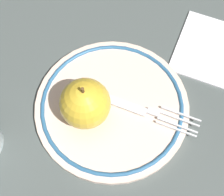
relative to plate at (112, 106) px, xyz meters
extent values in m
plane|color=#454D4B|center=(-0.01, -0.01, -0.01)|extent=(2.00, 2.00, 0.00)
cylinder|color=beige|center=(0.00, 0.00, 0.00)|extent=(0.22, 0.22, 0.01)
torus|color=#2B5C87|center=(0.00, 0.00, 0.00)|extent=(0.21, 0.21, 0.01)
sphere|color=gold|center=(0.03, -0.03, 0.04)|extent=(0.07, 0.07, 0.07)
cylinder|color=brown|center=(0.03, -0.03, 0.08)|extent=(0.00, 0.00, 0.01)
cube|color=silver|center=(-0.01, 0.00, 0.01)|extent=(0.01, 0.09, 0.00)
cube|color=silver|center=(-0.01, 0.06, 0.01)|extent=(0.01, 0.02, 0.00)
cube|color=silver|center=(0.00, 0.10, 0.01)|extent=(0.00, 0.06, 0.00)
cube|color=silver|center=(-0.01, 0.10, 0.01)|extent=(0.00, 0.06, 0.00)
cube|color=silver|center=(-0.02, 0.10, 0.01)|extent=(0.00, 0.06, 0.00)
cube|color=silver|center=(-0.02, 0.10, 0.01)|extent=(0.00, 0.06, 0.00)
cube|color=white|center=(-0.16, 0.12, 0.00)|extent=(0.13, 0.13, 0.01)
camera|label=1|loc=(0.17, 0.07, 0.41)|focal=50.00mm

